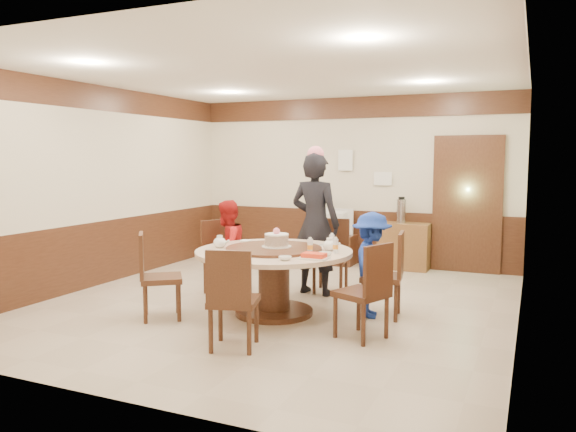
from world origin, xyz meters
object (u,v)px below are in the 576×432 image
at_px(person_standing, 315,224).
at_px(birthday_cake, 277,240).
at_px(person_red, 227,248).
at_px(person_blue, 372,265).
at_px(side_cabinet, 404,246).
at_px(thermos, 401,211).
at_px(tv_stand, 330,249).
at_px(shrimp_platter, 314,256).
at_px(television, 330,222).
at_px(banquet_table, 274,269).

height_order(person_standing, birthday_cake, person_standing).
xyz_separation_m(person_red, person_blue, (1.99, -0.21, -0.03)).
distance_m(person_red, side_cabinet, 3.19).
bearing_deg(thermos, tv_stand, -178.57).
bearing_deg(person_standing, tv_stand, -69.30).
height_order(person_standing, person_blue, person_standing).
xyz_separation_m(person_blue, shrimp_platter, (-0.42, -0.71, 0.18)).
distance_m(shrimp_platter, side_cabinet, 3.60).
relative_size(person_blue, tv_stand, 1.40).
height_order(birthday_cake, television, birthday_cake).
distance_m(tv_stand, television, 0.47).
height_order(person_red, shrimp_platter, person_red).
height_order(person_standing, thermos, person_standing).
bearing_deg(person_red, thermos, 152.50).
bearing_deg(television, banquet_table, 97.77).
height_order(person_red, person_blue, person_red).
relative_size(person_blue, shrimp_platter, 3.98).
height_order(banquet_table, tv_stand, banquet_table).
relative_size(banquet_table, person_blue, 1.50).
bearing_deg(person_red, person_blue, 88.97).
bearing_deg(tv_stand, side_cabinet, 1.37).
xyz_separation_m(birthday_cake, side_cabinet, (0.79, 3.18, -0.48)).
distance_m(banquet_table, shrimp_platter, 0.76).
bearing_deg(birthday_cake, thermos, 77.05).
height_order(side_cabinet, thermos, thermos).
distance_m(person_blue, side_cabinet, 2.88).
relative_size(person_red, television, 1.64).
bearing_deg(tv_stand, person_red, -100.63).
xyz_separation_m(shrimp_platter, tv_stand, (-1.08, 3.54, -0.53)).
relative_size(person_standing, television, 2.45).
height_order(shrimp_platter, side_cabinet, shrimp_platter).
height_order(banquet_table, thermos, thermos).
relative_size(birthday_cake, side_cabinet, 0.43).
bearing_deg(person_blue, television, 17.27).
relative_size(tv_stand, thermos, 2.24).
height_order(banquet_table, person_blue, person_blue).
height_order(person_standing, side_cabinet, person_standing).
bearing_deg(side_cabinet, television, -178.63).
xyz_separation_m(banquet_table, birthday_cake, (0.02, 0.04, 0.32)).
height_order(person_blue, television, person_blue).
bearing_deg(television, side_cabinet, -178.88).
relative_size(person_standing, birthday_cake, 5.46).
bearing_deg(thermos, person_standing, -107.59).
xyz_separation_m(banquet_table, person_standing, (0.08, 1.11, 0.40)).
xyz_separation_m(person_red, side_cabinet, (1.75, 2.65, -0.25)).
bearing_deg(television, birthday_cake, 98.17).
bearing_deg(side_cabinet, person_blue, -85.10).
xyz_separation_m(person_blue, tv_stand, (-1.50, 2.83, -0.35)).
height_order(tv_stand, side_cabinet, side_cabinet).
xyz_separation_m(person_standing, person_red, (-1.02, -0.54, -0.31)).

